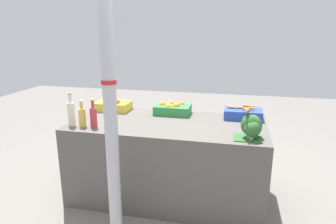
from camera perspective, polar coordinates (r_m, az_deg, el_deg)
The scene contains 11 objects.
ground_plane at distance 3.11m, azimuth 0.00°, elevation -15.36°, with size 10.00×10.00×0.00m, color slate.
market_table at distance 2.94m, azimuth 0.00°, elevation -9.02°, with size 1.80×0.87×0.75m, color #56514C.
support_pole at distance 2.18m, azimuth -11.08°, elevation 2.80°, with size 0.11×0.11×2.25m.
apple_crate at distance 3.26m, azimuth -10.38°, elevation 1.31°, with size 0.36×0.24×0.13m.
orange_crate at distance 3.06m, azimuth 0.86°, elevation 0.62°, with size 0.36×0.24×0.13m.
carrot_crate at distance 3.00m, azimuth 14.14°, elevation -0.25°, with size 0.36×0.24×0.12m.
broccoli_pile at distance 2.45m, azimuth 15.68°, elevation -2.68°, with size 0.22×0.19×0.20m.
juice_bottle_cloudy at distance 2.80m, azimuth -17.96°, elevation -0.03°, with size 0.06×0.06×0.30m.
juice_bottle_golden at distance 2.75m, azimuth -16.03°, elevation -0.71°, with size 0.06×0.06×0.24m.
juice_bottle_ruby at distance 2.70m, azimuth -14.02°, elevation -0.72°, with size 0.06×0.06×0.26m.
sparrow_bird at distance 2.42m, azimuth 14.92°, elevation 0.24°, with size 0.06×0.13×0.05m.
Camera 1 is at (0.60, -2.60, 1.59)m, focal length 32.00 mm.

